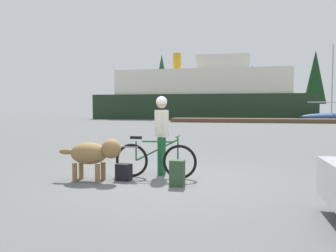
% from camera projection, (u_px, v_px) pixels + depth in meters
% --- Properties ---
extents(ground_plane, '(160.00, 160.00, 0.00)m').
position_uv_depth(ground_plane, '(162.00, 180.00, 7.08)').
color(ground_plane, '#595B5B').
extents(bicycle, '(1.79, 0.44, 0.92)m').
position_uv_depth(bicycle, '(155.00, 160.00, 7.26)').
color(bicycle, black).
rests_on(bicycle, ground_plane).
extents(person_cyclist, '(0.32, 0.53, 1.77)m').
position_uv_depth(person_cyclist, '(162.00, 127.00, 7.64)').
color(person_cyclist, '#19592D').
rests_on(person_cyclist, ground_plane).
extents(dog, '(1.36, 0.53, 0.87)m').
position_uv_depth(dog, '(94.00, 153.00, 6.98)').
color(dog, olive).
rests_on(dog, ground_plane).
extents(backpack, '(0.29, 0.21, 0.50)m').
position_uv_depth(backpack, '(177.00, 173.00, 6.52)').
color(backpack, '#334C33').
rests_on(backpack, ground_plane).
extents(handbag_pannier, '(0.34, 0.23, 0.35)m').
position_uv_depth(handbag_pannier, '(124.00, 172.00, 7.03)').
color(handbag_pannier, black).
rests_on(handbag_pannier, ground_plane).
extents(dock_pier, '(18.05, 2.75, 0.40)m').
position_uv_depth(dock_pier, '(260.00, 120.00, 34.32)').
color(dock_pier, brown).
rests_on(dock_pier, ground_plane).
extents(ferry_boat, '(27.83, 7.43, 8.79)m').
position_uv_depth(ferry_boat, '(203.00, 96.00, 45.04)').
color(ferry_boat, '#1E331E').
rests_on(ferry_boat, ground_plane).
extents(sailboat_moored, '(6.68, 1.87, 8.36)m').
position_uv_depth(sailboat_moored, '(331.00, 117.00, 37.00)').
color(sailboat_moored, navy).
rests_on(sailboat_moored, ground_plane).
extents(pine_tree_far_left, '(3.49, 3.49, 11.67)m').
position_uv_depth(pine_tree_far_left, '(162.00, 79.00, 64.67)').
color(pine_tree_far_left, '#4C331E').
rests_on(pine_tree_far_left, ground_plane).
extents(pine_tree_center, '(3.83, 3.83, 9.07)m').
position_uv_depth(pine_tree_center, '(252.00, 83.00, 60.90)').
color(pine_tree_center, '#4C331E').
rests_on(pine_tree_center, ground_plane).
extents(pine_tree_far_right, '(3.73, 3.73, 11.30)m').
position_uv_depth(pine_tree_far_right, '(315.00, 77.00, 58.14)').
color(pine_tree_far_right, '#4C331E').
rests_on(pine_tree_far_right, ground_plane).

